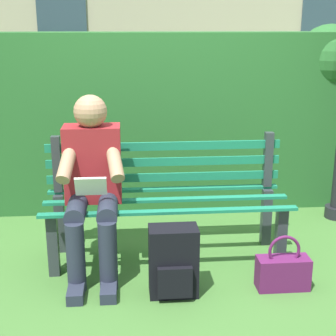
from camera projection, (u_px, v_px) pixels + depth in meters
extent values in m
plane|color=#3D6B2D|center=(167.00, 258.00, 3.57)|extent=(60.00, 60.00, 0.00)
cube|color=#2D3338|center=(281.00, 237.00, 3.40)|extent=(0.07, 0.07, 0.44)
cube|color=#2D3338|center=(53.00, 245.00, 3.28)|extent=(0.07, 0.07, 0.44)
cube|color=#2D3338|center=(266.00, 217.00, 3.75)|extent=(0.07, 0.07, 0.44)
cube|color=#2D3338|center=(60.00, 224.00, 3.63)|extent=(0.07, 0.07, 0.44)
cube|color=#197251|center=(164.00, 189.00, 3.67)|extent=(1.71, 0.06, 0.02)
cube|color=#197251|center=(167.00, 200.00, 3.45)|extent=(1.71, 0.06, 0.02)
cube|color=#197251|center=(170.00, 212.00, 3.23)|extent=(1.71, 0.06, 0.02)
cube|color=#2D3338|center=(268.00, 159.00, 3.67)|extent=(0.06, 0.06, 0.41)
cube|color=#2D3338|center=(57.00, 164.00, 3.54)|extent=(0.06, 0.06, 0.41)
cube|color=#197251|center=(164.00, 177.00, 3.64)|extent=(1.71, 0.02, 0.06)
cube|color=#197251|center=(164.00, 162.00, 3.60)|extent=(1.71, 0.02, 0.06)
cube|color=#197251|center=(164.00, 146.00, 3.57)|extent=(1.71, 0.02, 0.06)
cube|color=maroon|center=(93.00, 163.00, 3.35)|extent=(0.38, 0.22, 0.52)
sphere|color=#A57A5B|center=(90.00, 111.00, 3.23)|extent=(0.22, 0.22, 0.22)
cylinder|color=#232838|center=(108.00, 207.00, 3.23)|extent=(0.13, 0.42, 0.13)
cylinder|color=#232838|center=(77.00, 208.00, 3.21)|extent=(0.13, 0.42, 0.13)
cylinder|color=#232838|center=(108.00, 256.00, 3.09)|extent=(0.12, 0.12, 0.46)
cylinder|color=#232838|center=(76.00, 257.00, 3.08)|extent=(0.12, 0.12, 0.46)
cube|color=#232838|center=(109.00, 290.00, 3.07)|extent=(0.10, 0.24, 0.07)
cube|color=#232838|center=(76.00, 291.00, 3.06)|extent=(0.10, 0.24, 0.07)
cylinder|color=#A57A5B|center=(114.00, 160.00, 3.21)|extent=(0.14, 0.32, 0.26)
cylinder|color=#A57A5B|center=(68.00, 161.00, 3.19)|extent=(0.14, 0.32, 0.26)
cube|color=white|center=(91.00, 186.00, 3.13)|extent=(0.20, 0.07, 0.13)
cube|color=#265B28|center=(110.00, 120.00, 4.52)|extent=(6.60, 0.68, 1.56)
sphere|color=#265B28|center=(329.00, 59.00, 4.43)|extent=(0.61, 0.61, 0.61)
cube|color=#334756|center=(325.00, 12.00, 9.44)|extent=(0.90, 0.04, 1.20)
cube|color=#334756|center=(61.00, 12.00, 9.04)|extent=(0.90, 0.04, 1.20)
cube|color=black|center=(173.00, 261.00, 3.04)|extent=(0.30, 0.18, 0.44)
cube|color=black|center=(175.00, 283.00, 2.96)|extent=(0.21, 0.04, 0.19)
cylinder|color=black|center=(185.00, 250.00, 3.14)|extent=(0.04, 0.04, 0.27)
cylinder|color=black|center=(157.00, 251.00, 3.13)|extent=(0.04, 0.04, 0.27)
cube|color=#59194C|center=(283.00, 273.00, 3.14)|extent=(0.33, 0.14, 0.21)
torus|color=#59194C|center=(284.00, 251.00, 3.09)|extent=(0.21, 0.02, 0.21)
cylinder|color=black|center=(336.00, 212.00, 4.31)|extent=(0.19, 0.19, 0.10)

